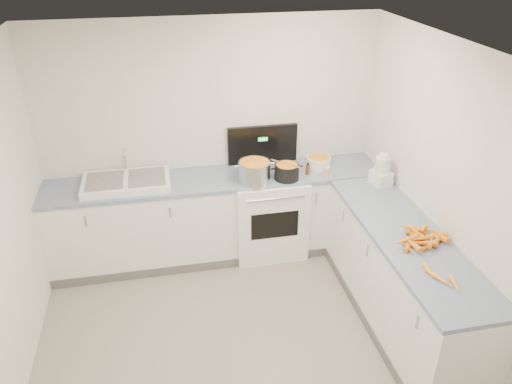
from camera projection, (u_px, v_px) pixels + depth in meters
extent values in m
cube|color=white|center=(218.00, 218.00, 5.39)|extent=(3.50, 0.60, 0.90)
cube|color=#798AAC|center=(216.00, 179.00, 5.16)|extent=(3.50, 0.62, 0.04)
cube|color=white|center=(400.00, 281.00, 4.43)|extent=(0.60, 2.20, 0.90)
cube|color=#798AAC|center=(408.00, 236.00, 4.21)|extent=(0.62, 2.20, 0.04)
cube|color=white|center=(268.00, 214.00, 5.46)|extent=(0.76, 0.65, 0.90)
cube|color=black|center=(262.00, 144.00, 5.39)|extent=(0.76, 0.05, 0.42)
cube|color=white|center=(126.00, 182.00, 4.98)|extent=(0.86, 0.52, 0.07)
cube|color=slate|center=(105.00, 181.00, 4.93)|extent=(0.36, 0.42, 0.01)
cube|color=slate|center=(147.00, 177.00, 5.00)|extent=(0.36, 0.42, 0.01)
cylinder|color=silver|center=(125.00, 159.00, 5.10)|extent=(0.03, 0.03, 0.24)
cylinder|color=silver|center=(254.00, 173.00, 5.03)|extent=(0.34, 0.34, 0.24)
cylinder|color=black|center=(287.00, 173.00, 5.09)|extent=(0.27, 0.27, 0.18)
cylinder|color=#AD7A47|center=(287.00, 164.00, 5.04)|extent=(0.28, 0.28, 0.02)
cylinder|color=white|center=(319.00, 162.00, 5.35)|extent=(0.34, 0.34, 0.12)
cylinder|color=#593319|center=(308.00, 170.00, 5.19)|extent=(0.04, 0.04, 0.11)
cylinder|color=#E5B266|center=(327.00, 172.00, 5.17)|extent=(0.05, 0.05, 0.09)
cube|color=white|center=(381.00, 178.00, 4.98)|extent=(0.20, 0.23, 0.14)
cylinder|color=silver|center=(383.00, 164.00, 4.91)|extent=(0.15, 0.15, 0.15)
cylinder|color=white|center=(384.00, 156.00, 4.87)|extent=(0.09, 0.09, 0.04)
cone|color=orange|center=(441.00, 239.00, 4.10)|extent=(0.11, 0.17, 0.05)
cone|color=orange|center=(428.00, 246.00, 4.02)|extent=(0.17, 0.11, 0.04)
cone|color=orange|center=(409.00, 246.00, 4.01)|extent=(0.15, 0.14, 0.04)
cone|color=orange|center=(412.00, 235.00, 4.16)|extent=(0.08, 0.21, 0.04)
cone|color=orange|center=(438.00, 237.00, 4.13)|extent=(0.13, 0.16, 0.05)
cone|color=orange|center=(417.00, 240.00, 4.09)|extent=(0.19, 0.15, 0.04)
cone|color=orange|center=(408.00, 246.00, 4.01)|extent=(0.05, 0.20, 0.04)
cone|color=orange|center=(416.00, 234.00, 4.17)|extent=(0.09, 0.22, 0.05)
cone|color=orange|center=(419.00, 233.00, 4.18)|extent=(0.22, 0.12, 0.05)
cone|color=orange|center=(419.00, 233.00, 4.18)|extent=(0.06, 0.20, 0.04)
cone|color=orange|center=(426.00, 231.00, 4.21)|extent=(0.10, 0.17, 0.04)
cone|color=orange|center=(425.00, 244.00, 4.04)|extent=(0.20, 0.13, 0.05)
cone|color=orange|center=(439.00, 238.00, 4.11)|extent=(0.18, 0.16, 0.05)
cone|color=orange|center=(419.00, 244.00, 4.05)|extent=(0.22, 0.04, 0.04)
cone|color=orange|center=(419.00, 230.00, 4.16)|extent=(0.20, 0.12, 0.04)
cone|color=orange|center=(440.00, 235.00, 4.11)|extent=(0.08, 0.20, 0.05)
cone|color=orange|center=(412.00, 244.00, 3.99)|extent=(0.09, 0.21, 0.05)
cone|color=orange|center=(407.00, 240.00, 4.04)|extent=(0.22, 0.12, 0.05)
cone|color=orange|center=(416.00, 232.00, 4.12)|extent=(0.07, 0.20, 0.04)
cone|color=orange|center=(424.00, 243.00, 3.99)|extent=(0.18, 0.09, 0.04)
cone|color=orange|center=(437.00, 232.00, 4.14)|extent=(0.15, 0.15, 0.04)
cone|color=orange|center=(431.00, 242.00, 4.00)|extent=(0.13, 0.15, 0.04)
cone|color=orange|center=(412.00, 228.00, 4.19)|extent=(0.20, 0.14, 0.04)
cone|color=orange|center=(422.00, 238.00, 4.06)|extent=(0.17, 0.06, 0.05)
cone|color=orange|center=(455.00, 284.00, 3.59)|extent=(0.07, 0.19, 0.04)
cone|color=orange|center=(442.00, 280.00, 3.63)|extent=(0.11, 0.18, 0.04)
cone|color=orange|center=(435.00, 276.00, 3.68)|extent=(0.09, 0.19, 0.04)
cone|color=orange|center=(430.00, 271.00, 3.73)|extent=(0.05, 0.18, 0.04)
cube|color=tan|center=(93.00, 183.00, 4.87)|extent=(0.03, 0.03, 0.00)
cube|color=tan|center=(104.00, 182.00, 4.88)|extent=(0.01, 0.05, 0.00)
cube|color=tan|center=(108.00, 185.00, 4.84)|extent=(0.05, 0.03, 0.00)
cube|color=tan|center=(101.00, 186.00, 4.81)|extent=(0.03, 0.05, 0.00)
cube|color=tan|center=(109.00, 182.00, 4.88)|extent=(0.03, 0.03, 0.00)
cube|color=tan|center=(109.00, 182.00, 4.90)|extent=(0.01, 0.03, 0.00)
cube|color=tan|center=(94.00, 187.00, 4.80)|extent=(0.02, 0.05, 0.00)
cube|color=tan|center=(113.00, 179.00, 4.95)|extent=(0.05, 0.01, 0.00)
cube|color=tan|center=(114.00, 176.00, 5.01)|extent=(0.02, 0.04, 0.00)
cube|color=tan|center=(100.00, 184.00, 4.86)|extent=(0.03, 0.03, 0.00)
cube|color=tan|center=(113.00, 178.00, 4.97)|extent=(0.03, 0.04, 0.00)
cube|color=tan|center=(97.00, 179.00, 4.95)|extent=(0.03, 0.03, 0.00)
cube|color=tan|center=(107.00, 185.00, 4.83)|extent=(0.03, 0.05, 0.00)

